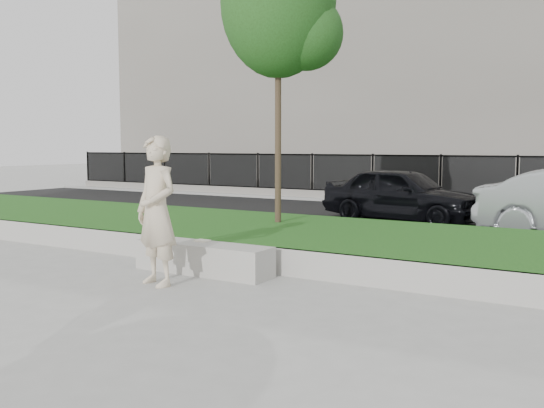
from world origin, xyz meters
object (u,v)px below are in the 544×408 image
Objects in this scene: man at (157,211)px; car_dark at (403,194)px; stone_bench at (203,258)px; book at (202,241)px; young_tree at (283,7)px.

man is 8.03m from car_dark.
stone_bench is at bearing -175.56° from car_dark.
man is 9.54× the size of book.
man is at bearing -84.70° from young_tree.
man is 5.30m from young_tree.
man is 0.36× the size of young_tree.
book is (-0.12, 0.13, 0.24)m from stone_bench.
young_tree is at bearing 174.85° from car_dark.
book is 0.05× the size of car_dark.
stone_bench is 10.34× the size of book.
stone_bench is at bearing 100.23° from man.
car_dark is at bearing 99.21° from man.
man reaches higher than car_dark.
young_tree reaches higher than car_dark.
young_tree reaches higher than book.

